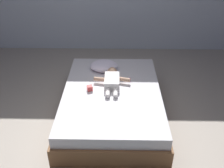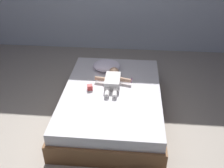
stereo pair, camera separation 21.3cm
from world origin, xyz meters
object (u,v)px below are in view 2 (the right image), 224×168
(bed, at_px, (112,102))
(baby, at_px, (113,80))
(pillow, at_px, (107,66))
(toy_block, at_px, (90,87))
(toothbrush, at_px, (131,80))

(bed, bearing_deg, baby, 91.02)
(pillow, bearing_deg, baby, -71.35)
(pillow, bearing_deg, toy_block, -106.48)
(toy_block, bearing_deg, bed, 2.29)
(toy_block, bearing_deg, toothbrush, 27.62)
(pillow, bearing_deg, toothbrush, -35.02)
(toothbrush, relative_size, toy_block, 1.48)
(pillow, xyz_separation_m, baby, (0.14, -0.40, -0.01))
(pillow, relative_size, baby, 0.66)
(bed, xyz_separation_m, baby, (-0.00, 0.17, 0.28))
(pillow, xyz_separation_m, toy_block, (-0.17, -0.58, -0.04))
(bed, bearing_deg, toothbrush, 47.57)
(bed, xyz_separation_m, toothbrush, (0.26, 0.29, 0.22))
(bed, relative_size, pillow, 4.68)
(bed, height_order, toothbrush, toothbrush)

